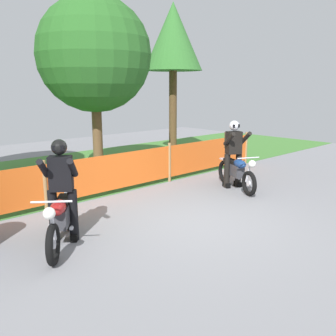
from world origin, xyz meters
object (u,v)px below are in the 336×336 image
Objects in this scene: rider_trailing at (61,187)px; motorcycle_trailing at (61,219)px; rider_lead at (233,150)px; motorcycle_lead at (236,172)px.

motorcycle_trailing is at bearing 0.57° from rider_trailing.
motorcycle_trailing is 4.91m from rider_lead.
motorcycle_trailing is at bearing -62.58° from motorcycle_lead.
motorcycle_lead is 1.09× the size of motorcycle_trailing.
rider_lead is 4.76m from rider_trailing.
rider_lead is (0.09, 0.19, 0.51)m from motorcycle_lead.
rider_lead is at bearing 131.30° from motorcycle_trailing.
motorcycle_lead is 0.55m from rider_lead.
rider_trailing reaches higher than motorcycle_lead.
rider_lead is (4.87, 0.33, 0.50)m from motorcycle_trailing.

